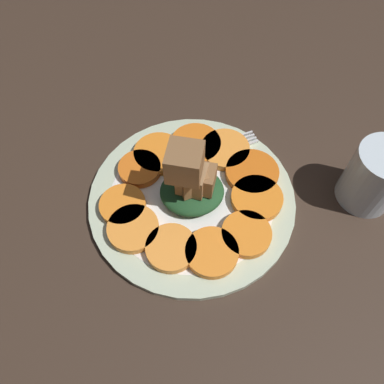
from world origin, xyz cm
name	(u,v)px	position (x,y,z in cm)	size (l,w,h in cm)	color
table_slab	(192,203)	(0.00, 0.00, 1.00)	(120.00, 120.00, 2.00)	#38281E
plate	(192,198)	(0.00, 0.00, 2.52)	(30.14, 30.14, 1.05)	beige
carrot_slice_0	(257,198)	(-9.23, 1.46, 3.70)	(7.44, 7.44, 1.21)	orange
carrot_slice_1	(252,172)	(-9.23, -3.08, 3.70)	(7.98, 7.98, 1.21)	orange
carrot_slice_2	(225,149)	(-5.71, -7.69, 3.70)	(7.57, 7.57, 1.21)	orange
carrot_slice_3	(196,144)	(-1.19, -8.99, 3.70)	(7.93, 7.93, 1.21)	orange
carrot_slice_4	(158,154)	(4.69, -7.60, 3.70)	(7.62, 7.62, 1.21)	orange
carrot_slice_5	(140,169)	(7.57, -4.93, 3.70)	(6.43, 6.43, 1.21)	orange
carrot_slice_6	(123,205)	(9.95, 1.30, 3.70)	(6.57, 6.57, 1.21)	orange
carrot_slice_7	(133,229)	(8.41, 5.08, 3.70)	(7.11, 7.11, 1.21)	orange
carrot_slice_8	(171,248)	(3.34, 8.29, 3.70)	(6.84, 6.84, 1.21)	orange
carrot_slice_9	(212,252)	(-1.98, 9.27, 3.70)	(7.10, 7.10, 1.21)	orange
carrot_slice_10	(246,234)	(-6.91, 6.95, 3.70)	(6.84, 6.84, 1.21)	orange
center_pile	(191,179)	(0.16, 0.01, 7.41)	(9.24, 8.31, 11.36)	#1E4723
fork	(202,154)	(-2.00, -7.34, 3.30)	(19.35, 7.98, 0.40)	silver
water_glass	(375,177)	(-25.42, 0.96, 6.83)	(8.04, 8.04, 9.65)	silver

